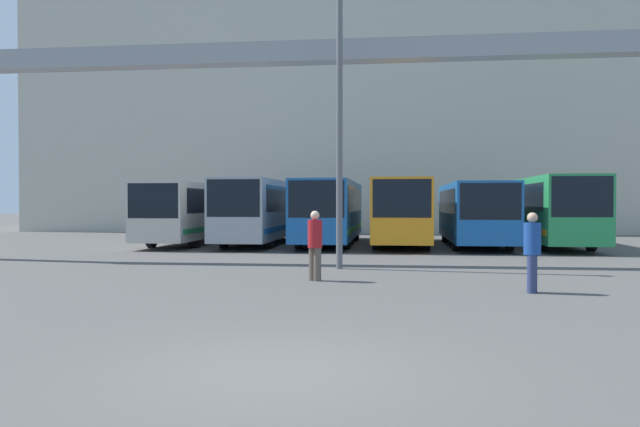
{
  "coord_description": "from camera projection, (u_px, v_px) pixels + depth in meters",
  "views": [
    {
      "loc": [
        1.45,
        -7.51,
        2.09
      ],
      "look_at": [
        -1.58,
        17.7,
        1.63
      ],
      "focal_mm": 35.0,
      "sensor_mm": 36.0,
      "label": 1
    }
  ],
  "objects": [
    {
      "name": "bus_slot_0",
      "position": [
        194.0,
        209.0,
        31.69
      ],
      "size": [
        2.43,
        10.99,
        3.0
      ],
      "color": "beige",
      "rests_on": "ground"
    },
    {
      "name": "bus_slot_4",
      "position": [
        474.0,
        210.0,
        29.69
      ],
      "size": [
        2.62,
        10.31,
        2.96
      ],
      "color": "#1959A5",
      "rests_on": "ground"
    },
    {
      "name": "bus_slot_5",
      "position": [
        547.0,
        207.0,
        29.79
      ],
      "size": [
        2.55,
        11.36,
        3.21
      ],
      "color": "#268C4C",
      "rests_on": "ground"
    },
    {
      "name": "pedestrian_mid_right",
      "position": [
        532.0,
        250.0,
        14.36
      ],
      "size": [
        0.39,
        0.39,
        1.85
      ],
      "rotation": [
        0.0,
        0.0,
        1.19
      ],
      "color": "navy",
      "rests_on": "ground"
    },
    {
      "name": "building_backdrop",
      "position": [
        376.0,
        112.0,
        47.36
      ],
      "size": [
        50.51,
        12.0,
        17.88
      ],
      "color": "#B7B2A3",
      "rests_on": "ground"
    },
    {
      "name": "pedestrian_near_right",
      "position": [
        315.0,
        244.0,
        16.56
      ],
      "size": [
        0.39,
        0.39,
        1.86
      ],
      "rotation": [
        0.0,
        0.0,
        5.68
      ],
      "color": "brown",
      "rests_on": "ground"
    },
    {
      "name": "overhead_gantry",
      "position": [
        352.0,
        78.0,
        21.17
      ],
      "size": [
        27.91,
        0.8,
        7.56
      ],
      "color": "gray",
      "rests_on": "ground"
    },
    {
      "name": "bus_slot_2",
      "position": [
        330.0,
        208.0,
        30.99
      ],
      "size": [
        2.54,
        11.27,
        3.09
      ],
      "color": "#1959A5",
      "rests_on": "ground"
    },
    {
      "name": "ground_plane",
      "position": [
        276.0,
        372.0,
        7.67
      ],
      "size": [
        200.0,
        200.0,
        0.0
      ],
      "primitive_type": "plane",
      "color": "#514F4C"
    },
    {
      "name": "bus_slot_1",
      "position": [
        261.0,
        208.0,
        31.28
      ],
      "size": [
        2.48,
        11.01,
        3.15
      ],
      "color": "#999EA5",
      "rests_on": "ground"
    },
    {
      "name": "bus_slot_3",
      "position": [
        401.0,
        208.0,
        30.2
      ],
      "size": [
        2.58,
        10.5,
        3.12
      ],
      "color": "orange",
      "rests_on": "ground"
    },
    {
      "name": "lamp_post",
      "position": [
        339.0,
        112.0,
        19.51
      ],
      "size": [
        0.36,
        0.36,
        9.11
      ],
      "color": "#595B60",
      "rests_on": "ground"
    }
  ]
}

